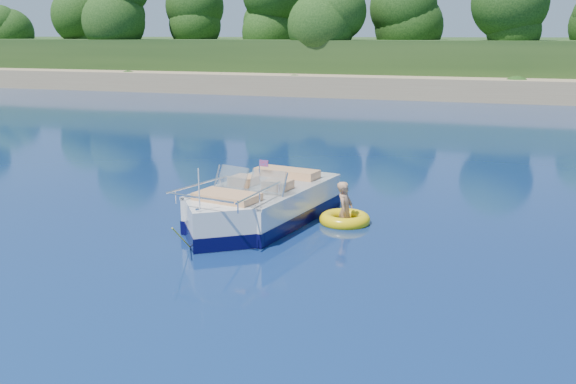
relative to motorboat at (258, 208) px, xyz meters
The scene contains 6 objects.
ground 3.69m from the motorboat, 116.15° to the right, with size 160.00×160.00×0.00m, color #0A1748.
shoreline 60.50m from the motorboat, 91.53° to the left, with size 170.00×59.00×6.00m.
treeline 38.10m from the motorboat, 92.39° to the left, with size 150.00×7.12×8.19m.
motorboat is the anchor object (origin of this frame).
tow_tube 2.13m from the motorboat, 19.81° to the left, with size 1.64×1.64×0.33m.
boy 2.15m from the motorboat, 19.64° to the left, with size 0.54×0.35×1.48m, color tan.
Camera 1 is at (6.95, -10.58, 4.45)m, focal length 40.00 mm.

